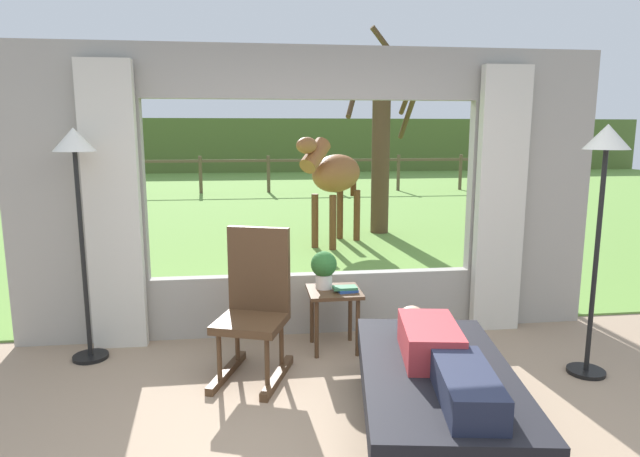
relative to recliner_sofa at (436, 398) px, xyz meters
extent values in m
cube|color=#9E998E|center=(-2.57, 1.80, 1.06)|extent=(1.15, 0.12, 2.55)
cube|color=#9E998E|center=(1.48, 1.80, 1.06)|extent=(1.15, 0.12, 2.55)
cube|color=#9E998E|center=(-0.54, 1.80, 0.06)|extent=(2.90, 0.12, 0.55)
cube|color=#9E998E|center=(-0.54, 1.80, 2.11)|extent=(2.90, 0.12, 0.45)
cube|color=beige|center=(-2.23, 1.66, 0.98)|extent=(0.44, 0.10, 2.40)
cube|color=beige|center=(1.15, 1.66, 0.98)|extent=(0.44, 0.10, 2.40)
cube|color=olive|center=(-0.54, 12.70, -0.21)|extent=(36.00, 21.68, 0.02)
cube|color=#53692F|center=(-0.54, 22.54, 0.98)|extent=(36.00, 2.00, 2.40)
cube|color=black|center=(0.00, 0.00, -0.10)|extent=(1.07, 1.68, 0.24)
cube|color=black|center=(0.00, 0.00, 0.11)|extent=(1.16, 1.82, 0.18)
cube|color=#B23338|center=(0.00, 0.15, 0.31)|extent=(0.43, 0.65, 0.22)
cube|color=#1E2338|center=(0.00, -0.44, 0.29)|extent=(0.39, 0.72, 0.18)
sphere|color=tan|center=(0.00, 0.53, 0.31)|extent=(0.20, 0.20, 0.20)
cube|color=#4C331E|center=(-1.12, 0.87, 0.22)|extent=(0.61, 0.61, 0.06)
cube|color=#4C331E|center=(-1.05, 1.07, 0.56)|extent=(0.47, 0.22, 0.68)
cube|color=#4C331E|center=(-1.31, 0.94, -0.19)|extent=(0.28, 0.66, 0.06)
cube|color=#4C331E|center=(-0.93, 0.81, -0.19)|extent=(0.28, 0.66, 0.06)
cylinder|color=#4C331E|center=(-1.35, 0.77, 0.02)|extent=(0.04, 0.04, 0.38)
cylinder|color=#4C331E|center=(-1.01, 0.64, 0.02)|extent=(0.04, 0.04, 0.38)
cylinder|color=#4C331E|center=(-1.23, 1.10, 0.02)|extent=(0.04, 0.04, 0.38)
cylinder|color=#4C331E|center=(-0.89, 0.98, 0.02)|extent=(0.04, 0.04, 0.38)
cube|color=#4C331E|center=(-0.42, 1.36, 0.29)|extent=(0.44, 0.44, 0.03)
cylinder|color=#4C331E|center=(-0.59, 1.19, 0.03)|extent=(0.04, 0.04, 0.49)
cylinder|color=#4C331E|center=(-0.25, 1.19, 0.03)|extent=(0.04, 0.04, 0.49)
cylinder|color=#4C331E|center=(-0.59, 1.53, 0.03)|extent=(0.04, 0.04, 0.49)
cylinder|color=#4C331E|center=(-0.25, 1.53, 0.03)|extent=(0.04, 0.04, 0.49)
cylinder|color=silver|center=(-0.50, 1.42, 0.36)|extent=(0.14, 0.14, 0.12)
sphere|color=#2D6B2D|center=(-0.50, 1.42, 0.51)|extent=(0.22, 0.22, 0.22)
cube|color=#23478C|center=(-0.32, 1.30, 0.31)|extent=(0.18, 0.15, 0.02)
cube|color=#337247|center=(-0.34, 1.30, 0.33)|extent=(0.20, 0.12, 0.02)
cylinder|color=black|center=(-2.43, 1.41, -0.20)|extent=(0.28, 0.28, 0.03)
cylinder|color=black|center=(-2.43, 1.41, 0.62)|extent=(0.04, 0.04, 1.68)
cone|color=white|center=(-2.43, 1.41, 1.55)|extent=(0.32, 0.32, 0.18)
cylinder|color=black|center=(1.42, 0.64, -0.20)|extent=(0.28, 0.28, 0.03)
cylinder|color=black|center=(1.42, 0.64, 0.63)|extent=(0.04, 0.04, 1.70)
cone|color=white|center=(1.42, 0.64, 1.57)|extent=(0.32, 0.32, 0.18)
ellipsoid|color=brown|center=(0.28, 5.62, 0.95)|extent=(1.20, 1.33, 0.60)
cylinder|color=brown|center=(-0.13, 5.08, 1.26)|extent=(0.57, 0.63, 0.53)
ellipsoid|color=brown|center=(-0.28, 4.89, 1.41)|extent=(0.45, 0.50, 0.24)
cube|color=#593319|center=(-0.08, 5.14, 1.29)|extent=(0.32, 0.39, 0.32)
cylinder|color=#593319|center=(0.64, 6.10, 0.80)|extent=(0.14, 0.14, 0.55)
cylinder|color=#593319|center=(0.15, 5.19, 0.23)|extent=(0.11, 0.11, 0.85)
cylinder|color=#593319|center=(-0.10, 5.38, 0.23)|extent=(0.11, 0.11, 0.85)
cylinder|color=#593319|center=(0.66, 5.85, 0.23)|extent=(0.11, 0.11, 0.85)
cylinder|color=#593319|center=(0.41, 6.05, 0.23)|extent=(0.11, 0.11, 0.85)
cylinder|color=#4C3823|center=(1.21, 6.54, 1.23)|extent=(0.32, 0.32, 2.86)
cylinder|color=#47331E|center=(0.78, 6.74, 2.33)|extent=(0.51, 0.97, 1.02)
cylinder|color=#47331E|center=(1.36, 6.06, 2.74)|extent=(1.03, 0.39, 1.08)
cylinder|color=#47331E|center=(1.76, 6.55, 2.44)|extent=(0.12, 1.27, 1.04)
cylinder|color=#47331E|center=(1.67, 6.50, 1.85)|extent=(0.19, 1.16, 0.75)
cylinder|color=brown|center=(-6.54, 13.41, 0.35)|extent=(0.10, 0.10, 1.10)
cylinder|color=brown|center=(-4.54, 13.41, 0.35)|extent=(0.10, 0.10, 1.10)
cylinder|color=brown|center=(-2.54, 13.41, 0.35)|extent=(0.10, 0.10, 1.10)
cylinder|color=brown|center=(-0.54, 13.41, 0.35)|extent=(0.10, 0.10, 1.10)
cylinder|color=brown|center=(1.46, 13.41, 0.35)|extent=(0.10, 0.10, 1.10)
cylinder|color=brown|center=(3.46, 13.41, 0.35)|extent=(0.10, 0.10, 1.10)
cylinder|color=brown|center=(5.46, 13.41, 0.35)|extent=(0.10, 0.10, 1.10)
cylinder|color=brown|center=(7.46, 13.41, 0.35)|extent=(0.10, 0.10, 1.10)
cube|color=brown|center=(-0.54, 13.41, 0.75)|extent=(16.00, 0.06, 0.08)
camera|label=1|loc=(-1.10, -2.99, 1.61)|focal=30.58mm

